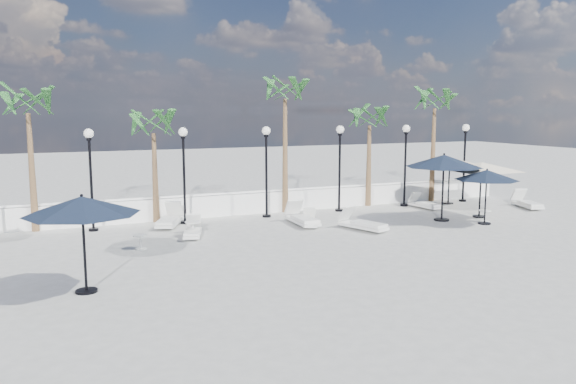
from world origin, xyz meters
name	(u,v)px	position (x,y,z in m)	size (l,w,h in m)	color
ground	(340,252)	(0.00, 0.00, 0.00)	(100.00, 100.00, 0.00)	gray
balustrade	(258,203)	(0.00, 7.50, 0.47)	(26.00, 0.30, 1.01)	white
lamppost_1	(90,165)	(-7.00, 6.50, 2.49)	(0.36, 0.36, 3.84)	black
lamppost_2	(184,162)	(-3.50, 6.50, 2.49)	(0.36, 0.36, 3.84)	black
lamppost_3	(266,159)	(0.00, 6.50, 2.49)	(0.36, 0.36, 3.84)	black
lamppost_4	(340,156)	(3.50, 6.50, 2.49)	(0.36, 0.36, 3.84)	black
lamppost_5	(405,154)	(7.00, 6.50, 2.49)	(0.36, 0.36, 3.84)	black
lamppost_6	(465,151)	(10.50, 6.50, 2.49)	(0.36, 0.36, 3.84)	black
palm_0	(28,109)	(-9.00, 7.30, 4.53)	(2.60, 2.60, 5.50)	brown
palm_1	(153,129)	(-4.50, 7.30, 3.75)	(2.60, 2.60, 4.70)	brown
palm_2	(285,96)	(1.20, 7.30, 5.12)	(2.60, 2.60, 6.10)	brown
palm_3	(370,122)	(5.50, 7.30, 3.95)	(2.60, 2.60, 4.90)	brown
palm_4	(435,106)	(9.20, 7.30, 4.73)	(2.60, 2.60, 5.70)	brown
lounger_1	(193,231)	(-3.80, 4.04, 0.22)	(1.05, 1.82, 0.65)	silver
lounger_2	(170,219)	(-4.18, 6.22, 0.27)	(1.48, 2.21, 0.79)	silver
lounger_3	(310,221)	(0.87, 4.07, 0.20)	(1.11, 1.68, 0.60)	silver
lounger_4	(362,223)	(2.38, 2.59, 0.25)	(1.31, 2.13, 0.76)	silver
lounger_5	(302,218)	(0.69, 4.41, 0.27)	(0.76, 2.18, 0.81)	silver
lounger_6	(425,204)	(7.47, 5.55, 0.22)	(0.76, 1.80, 0.65)	silver
lounger_7	(527,203)	(11.91, 3.76, 0.25)	(1.18, 2.07, 0.74)	silver
side_table_0	(140,241)	(-5.81, 2.93, 0.28)	(0.48, 0.48, 0.46)	silver
side_table_1	(193,228)	(-3.79, 4.04, 0.33)	(0.57, 0.57, 0.55)	silver
side_table_2	(485,215)	(7.80, 2.01, 0.29)	(0.49, 0.49, 0.48)	silver
parasol_navy_left	(82,206)	(-7.75, -1.04, 2.19)	(2.81, 2.81, 2.48)	black
parasol_navy_mid	(444,161)	(6.35, 2.92, 2.45)	(3.11, 3.11, 2.78)	black
parasol_navy_right	(487,175)	(7.46, 1.65, 1.96)	(2.49, 2.49, 2.23)	black
parasol_cream_sq_a	(450,158)	(9.36, 6.20, 2.22)	(4.89, 4.89, 2.40)	black
parasol_cream_sq_b	(482,163)	(8.29, 2.88, 2.33)	(5.03, 5.03, 2.52)	black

